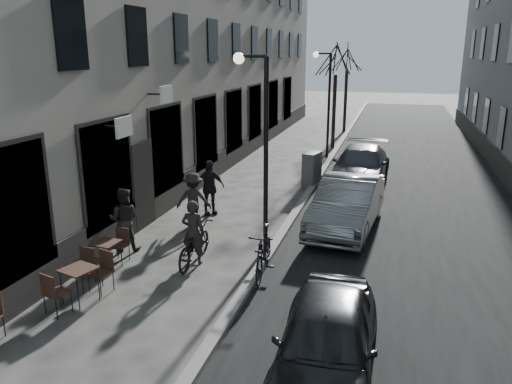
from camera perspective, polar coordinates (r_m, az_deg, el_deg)
The scene contains 18 objects.
road at distance 22.64m, azimuth 17.08°, elevation 2.06°, with size 7.30×60.00×0.00m, color black.
kerb at distance 22.80m, azimuth 7.90°, elevation 2.86°, with size 0.25×60.00×0.12m, color slate.
streetlamp_near at distance 12.63m, azimuth 0.39°, elevation 6.88°, with size 0.90×0.28×5.09m.
streetlamp_far at distance 24.34m, azimuth 7.97°, elevation 11.07°, with size 0.90×0.28×5.09m.
tree_near at distance 27.23m, azimuth 9.14°, elevation 14.69°, with size 2.40×2.40×5.70m.
tree_far at distance 33.20m, azimuth 10.41°, elevation 14.81°, with size 2.40×2.40×5.70m.
bistro_set_b at distance 11.24m, azimuth -19.50°, elevation -9.63°, with size 0.84×1.59×0.91m.
bistro_set_c at distance 12.64m, azimuth -16.71°, elevation -6.68°, with size 0.62×1.45×0.84m.
utility_cabinet at distance 19.60m, azimuth 6.38°, elevation 2.59°, with size 0.49×0.89×1.33m, color #5F5F61.
bicycle at distance 12.55m, azimuth -7.14°, elevation -5.92°, with size 0.66×1.91×1.00m, color black.
cyclist_rider at distance 12.44m, azimuth -7.19°, elevation -4.56°, with size 0.60×0.39×1.64m, color black.
pedestrian_near at distance 13.61m, azimuth -14.86°, elevation -3.04°, with size 0.82×0.64×1.70m, color black.
pedestrian_mid at distance 15.11m, azimuth -7.16°, elevation -0.86°, with size 1.06×0.61×1.64m, color black.
pedestrian_far at distance 16.10m, azimuth -5.38°, elevation 0.50°, with size 1.04×0.43×1.77m, color black.
car_near at distance 8.37m, azimuth 8.04°, elevation -16.50°, with size 1.59×3.95×1.35m, color black.
car_mid at distance 14.97m, azimuth 10.36°, elevation -1.39°, with size 1.61×4.61×1.52m, color gray.
car_far at distance 20.15m, azimuth 11.84°, elevation 2.93°, with size 2.07×5.10×1.48m, color #373841.
moped at distance 11.76m, azimuth 0.87°, elevation -6.90°, with size 0.55×1.95×1.17m, color black.
Camera 1 is at (3.10, -6.04, 5.14)m, focal length 35.00 mm.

